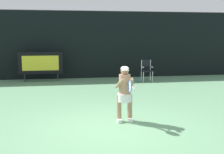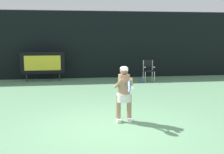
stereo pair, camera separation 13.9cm
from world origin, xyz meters
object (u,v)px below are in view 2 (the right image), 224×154
Objects in this scene: tennis_player at (124,91)px; water_bottle at (141,80)px; umpire_chair at (149,69)px; scoreboard at (43,63)px; tennis_racket at (129,86)px.

water_bottle is at bearing 71.69° from tennis_player.
umpire_chair is 6.84m from tennis_player.
scoreboard is at bearing 166.65° from water_bottle.
scoreboard is 7.66m from tennis_player.
tennis_player is at bearing -67.78° from scoreboard.
tennis_racket is at bearing -106.77° from water_bottle.
umpire_chair is 7.30m from tennis_racket.
tennis_player is 2.52× the size of tennis_racket.
scoreboard reaches higher than umpire_chair.
scoreboard is at bearing 131.09° from tennis_racket.
water_bottle is 6.30m from tennis_player.
tennis_player is at bearing -111.12° from umpire_chair.
tennis_racket is (-2.43, -6.86, 0.45)m from umpire_chair.
tennis_racket reaches higher than water_bottle.
umpire_chair is 0.83m from water_bottle.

